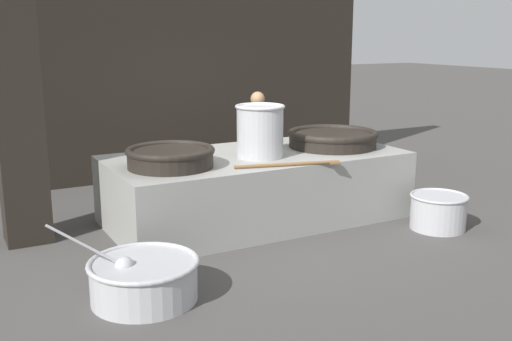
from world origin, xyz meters
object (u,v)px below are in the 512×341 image
Objects in this scene: giant_wok_near at (170,156)px; prep_bowl_meat at (438,210)px; prep_bowl_vegetables at (144,278)px; giant_wok_far at (333,138)px; stock_pot at (260,130)px; cook at (257,138)px.

prep_bowl_meat is at bearing -22.07° from giant_wok_near.
giant_wok_near is at bearing 60.35° from prep_bowl_vegetables.
giant_wok_far is at bearing 115.13° from prep_bowl_meat.
giant_wok_near is at bearing -179.02° from stock_pot.
prep_bowl_vegetables is (-1.95, -1.43, -0.96)m from stock_pot.
giant_wok_far is 0.94× the size of prep_bowl_vegetables.
stock_pot is at bearing 0.98° from giant_wok_near.
stock_pot is (-1.16, -0.12, 0.21)m from giant_wok_far.
stock_pot is at bearing -174.05° from giant_wok_far.
giant_wok_far is at bearing 3.48° from giant_wok_near.
giant_wok_near is 1.17m from stock_pot.
cook is at bearing 46.39° from prep_bowl_vegetables.
prep_bowl_vegetables is 1.84× the size of prep_bowl_meat.
giant_wok_near is at bearing 41.47° from cook.
cook is (1.85, 1.37, -0.16)m from giant_wok_near.
prep_bowl_vegetables is at bearing -153.51° from giant_wok_far.
giant_wok_far is (2.31, 0.14, -0.00)m from giant_wok_near.
cook is at bearing 62.69° from stock_pot.
giant_wok_near is 1.79m from prep_bowl_vegetables.
cook is (0.70, 1.35, -0.36)m from stock_pot.
prep_bowl_vegetables is at bearing -119.65° from giant_wok_near.
giant_wok_far is at bearing 5.95° from stock_pot.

